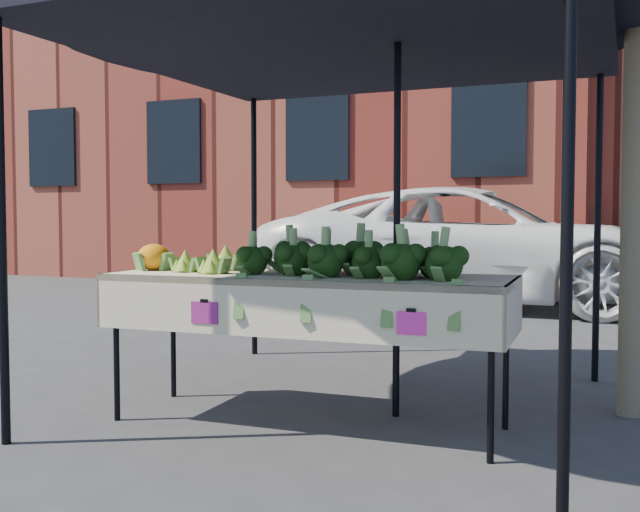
# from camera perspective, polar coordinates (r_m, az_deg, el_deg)

# --- Properties ---
(ground) EXTENTS (90.00, 90.00, 0.00)m
(ground) POSITION_cam_1_polar(r_m,az_deg,el_deg) (4.60, 1.10, -12.61)
(ground) COLOR #2D2D2F
(table) EXTENTS (2.43, 0.89, 0.90)m
(table) POSITION_cam_1_polar(r_m,az_deg,el_deg) (4.42, -1.01, -7.26)
(table) COLOR beige
(table) RESTS_ON ground
(canopy) EXTENTS (3.16, 3.16, 2.74)m
(canopy) POSITION_cam_1_polar(r_m,az_deg,el_deg) (4.76, 2.19, 4.59)
(canopy) COLOR black
(canopy) RESTS_ON ground
(broccoli_heap) EXTENTS (1.38, 0.58, 0.27)m
(broccoli_heap) POSITION_cam_1_polar(r_m,az_deg,el_deg) (4.28, 2.49, 0.27)
(broccoli_heap) COLOR black
(broccoli_heap) RESTS_ON table
(romanesco_cluster) EXTENTS (0.44, 0.48, 0.21)m
(romanesco_cluster) POSITION_cam_1_polar(r_m,az_deg,el_deg) (4.66, -8.60, 0.07)
(romanesco_cluster) COLOR #A6BA3B
(romanesco_cluster) RESTS_ON table
(cauliflower_pair) EXTENTS (0.21, 0.21, 0.19)m
(cauliflower_pair) POSITION_cam_1_polar(r_m,az_deg,el_deg) (4.84, -12.71, 0.02)
(cauliflower_pair) COLOR orange
(cauliflower_pair) RESTS_ON table
(vehicle) EXTENTS (1.72, 2.80, 6.02)m
(vehicle) POSITION_cam_1_polar(r_m,az_deg,el_deg) (10.85, 11.88, 12.31)
(vehicle) COLOR white
(vehicle) RESTS_ON ground
(street_tree) EXTENTS (2.28, 2.28, 4.49)m
(street_tree) POSITION_cam_1_polar(r_m,az_deg,el_deg) (5.07, 23.30, 14.24)
(street_tree) COLOR #1E4C14
(street_tree) RESTS_ON ground
(building_left) EXTENTS (12.00, 8.00, 9.00)m
(building_left) POSITION_cam_1_polar(r_m,az_deg,el_deg) (17.73, 0.42, 13.56)
(building_left) COLOR maroon
(building_left) RESTS_ON ground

